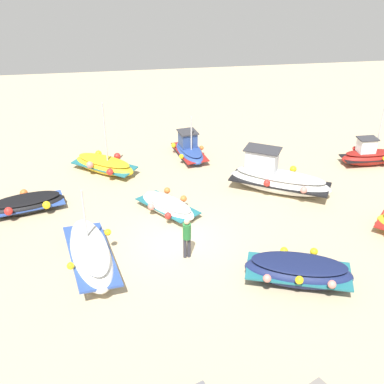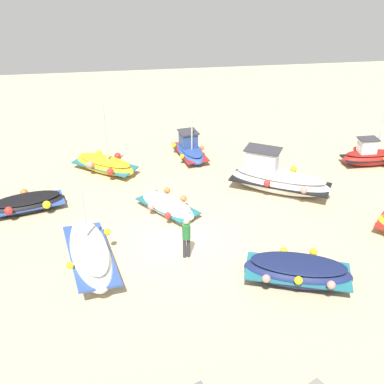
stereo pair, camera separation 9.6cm
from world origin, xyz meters
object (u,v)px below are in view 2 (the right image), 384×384
at_px(fishing_boat_5, 90,254).
at_px(fishing_boat_7, 369,156).
at_px(fishing_boat_4, 298,271).
at_px(fishing_boat_6, 190,149).
at_px(fishing_boat_2, 105,164).
at_px(fishing_boat_1, 168,206).
at_px(fishing_boat_0, 277,179).
at_px(fishing_boat_8, 27,204).
at_px(person_walking, 186,236).

xyz_separation_m(fishing_boat_5, fishing_boat_7, (-14.53, -6.97, -0.07)).
bearing_deg(fishing_boat_4, fishing_boat_6, -59.16).
bearing_deg(fishing_boat_2, fishing_boat_1, 159.82).
bearing_deg(fishing_boat_1, fishing_boat_0, 65.31).
xyz_separation_m(fishing_boat_4, fishing_boat_8, (10.40, -6.61, -0.13)).
xyz_separation_m(fishing_boat_4, fishing_boat_5, (7.37, -1.98, 0.10)).
distance_m(fishing_boat_5, fishing_boat_7, 16.11).
relative_size(fishing_boat_4, fishing_boat_8, 1.15).
distance_m(fishing_boat_1, person_walking, 3.58).
height_order(fishing_boat_2, person_walking, fishing_boat_2).
xyz_separation_m(fishing_boat_5, fishing_boat_8, (3.03, -4.63, -0.22)).
bearing_deg(fishing_boat_8, fishing_boat_2, -149.03).
relative_size(fishing_boat_6, fishing_boat_8, 0.92).
distance_m(fishing_boat_2, fishing_boat_6, 4.83).
relative_size(fishing_boat_4, fishing_boat_5, 0.90).
relative_size(fishing_boat_7, person_walking, 2.15).
bearing_deg(person_walking, fishing_boat_0, 128.47).
distance_m(fishing_boat_0, person_walking, 6.94).
xyz_separation_m(fishing_boat_0, fishing_boat_5, (8.72, 4.82, -0.08)).
relative_size(fishing_boat_0, person_walking, 2.94).
height_order(fishing_boat_0, fishing_boat_1, fishing_boat_0).
xyz_separation_m(fishing_boat_5, fishing_boat_6, (-5.08, -9.37, -0.11)).
xyz_separation_m(fishing_boat_2, fishing_boat_5, (0.40, 8.16, 0.17)).
distance_m(fishing_boat_0, fishing_boat_1, 5.61).
distance_m(fishing_boat_2, fishing_boat_7, 14.18).
bearing_deg(person_walking, fishing_boat_4, 56.41).
bearing_deg(fishing_boat_7, fishing_boat_5, 25.47).
relative_size(fishing_boat_2, fishing_boat_7, 1.04).
bearing_deg(person_walking, fishing_boat_2, -162.46).
bearing_deg(fishing_boat_8, fishing_boat_5, 108.39).
xyz_separation_m(fishing_boat_6, fishing_boat_7, (-9.45, 2.39, 0.04)).
xyz_separation_m(fishing_boat_0, fishing_boat_1, (5.46, 1.22, -0.35)).
bearing_deg(fishing_boat_6, fishing_boat_2, 94.17).
relative_size(fishing_boat_6, person_walking, 1.92).
bearing_deg(fishing_boat_0, fishing_boat_4, 109.22).
relative_size(fishing_boat_6, fishing_boat_7, 0.89).
bearing_deg(fishing_boat_4, fishing_boat_2, -36.10).
relative_size(fishing_boat_2, fishing_boat_8, 1.07).
bearing_deg(fishing_boat_8, fishing_boat_7, 172.73).
distance_m(fishing_boat_8, person_walking, 8.08).
bearing_deg(fishing_boat_0, fishing_boat_8, 31.37).
xyz_separation_m(fishing_boat_0, fishing_boat_2, (8.32, -3.35, -0.25)).
distance_m(fishing_boat_6, person_walking, 9.39).
xyz_separation_m(fishing_boat_4, person_walking, (3.73, -2.09, 0.51)).
bearing_deg(fishing_boat_4, person_walking, -9.82).
height_order(fishing_boat_2, fishing_boat_8, fishing_boat_2).
distance_m(fishing_boat_6, fishing_boat_7, 9.75).
bearing_deg(fishing_boat_4, fishing_boat_5, 4.36).
bearing_deg(fishing_boat_6, fishing_boat_7, -114.46).
distance_m(fishing_boat_0, fishing_boat_8, 11.76).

